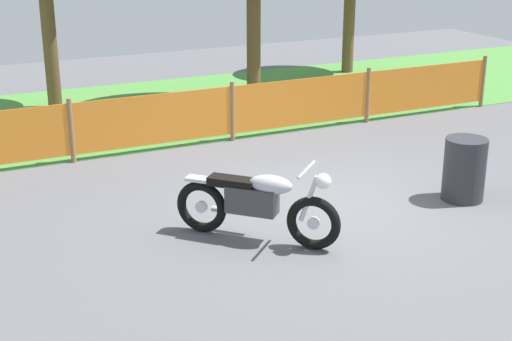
% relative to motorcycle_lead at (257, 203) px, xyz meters
% --- Properties ---
extents(ground, '(24.00, 24.00, 0.02)m').
position_rel_motorcycle_lead_xyz_m(ground, '(1.44, 0.71, -0.50)').
color(ground, '#5B5B60').
extents(grass_verge, '(24.00, 5.21, 0.01)m').
position_rel_motorcycle_lead_xyz_m(grass_verge, '(1.44, 6.58, -0.48)').
color(grass_verge, '#4C8C3D').
rests_on(grass_verge, ground).
extents(barrier_fence, '(11.23, 0.08, 1.05)m').
position_rel_motorcycle_lead_xyz_m(barrier_fence, '(1.44, 3.98, 0.05)').
color(barrier_fence, olive).
rests_on(barrier_fence, ground).
extents(motorcycle_lead, '(1.54, 1.61, 1.00)m').
position_rel_motorcycle_lead_xyz_m(motorcycle_lead, '(0.00, 0.00, 0.00)').
color(motorcycle_lead, black).
rests_on(motorcycle_lead, ground).
extents(spare_drum, '(0.58, 0.58, 0.88)m').
position_rel_motorcycle_lead_xyz_m(spare_drum, '(3.18, 0.00, -0.05)').
color(spare_drum, '#2D2D33').
rests_on(spare_drum, ground).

